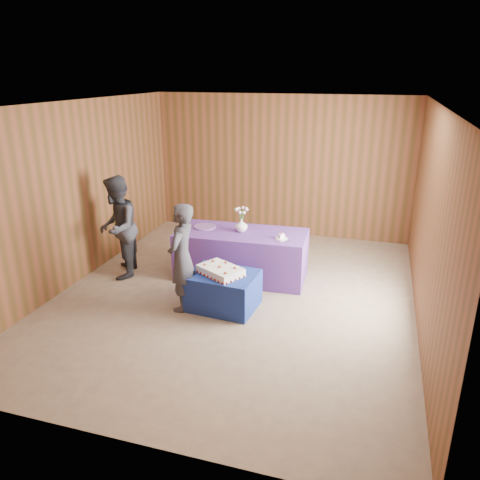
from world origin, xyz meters
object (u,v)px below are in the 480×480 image
at_px(cake_table, 223,291).
at_px(vase, 241,225).
at_px(sheet_cake, 220,271).
at_px(guest_right, 118,228).
at_px(guest_left, 182,258).
at_px(serving_table, 242,255).

height_order(cake_table, vase, vase).
bearing_deg(sheet_cake, guest_right, -167.49).
height_order(cake_table, guest_left, guest_left).
bearing_deg(sheet_cake, serving_table, 120.44).
xyz_separation_m(vase, guest_right, (-1.84, -0.55, -0.04)).
bearing_deg(vase, cake_table, -86.53).
xyz_separation_m(vase, guest_left, (-0.45, -1.27, -0.10)).
relative_size(vase, guest_right, 0.12).
distance_m(sheet_cake, vase, 1.14).
bearing_deg(cake_table, sheet_cake, -141.94).
xyz_separation_m(serving_table, guest_right, (-1.85, -0.52, 0.43)).
bearing_deg(cake_table, guest_left, -156.23).
xyz_separation_m(sheet_cake, vase, (-0.04, 1.11, 0.30)).
bearing_deg(cake_table, guest_right, 168.67).
distance_m(cake_table, guest_right, 2.05).
relative_size(serving_table, sheet_cake, 2.74).
relative_size(cake_table, guest_left, 0.60).
relative_size(sheet_cake, vase, 3.69).
distance_m(vase, guest_right, 1.92).
relative_size(cake_table, serving_table, 0.45).
distance_m(guest_left, guest_right, 1.56).
distance_m(serving_table, guest_left, 1.37).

